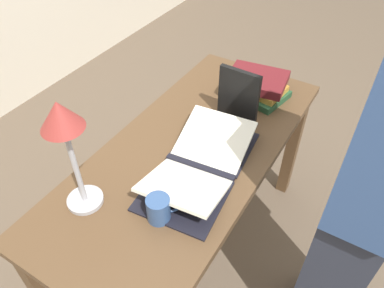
{
  "coord_description": "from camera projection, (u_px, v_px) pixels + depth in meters",
  "views": [
    {
      "loc": [
        -0.92,
        -0.57,
        1.75
      ],
      "look_at": [
        -0.05,
        -0.04,
        0.81
      ],
      "focal_mm": 35.0,
      "sensor_mm": 36.0,
      "label": 1
    }
  ],
  "objects": [
    {
      "name": "ground_plane",
      "position": [
        191.0,
        248.0,
        1.99
      ],
      "size": [
        12.0,
        12.0,
        0.0
      ],
      "primitive_type": "plane",
      "color": "brown"
    },
    {
      "name": "reading_desk",
      "position": [
        190.0,
        167.0,
        1.57
      ],
      "size": [
        1.4,
        0.62,
        0.73
      ],
      "color": "brown",
      "rests_on": "ground_plane"
    },
    {
      "name": "open_book",
      "position": [
        200.0,
        164.0,
        1.39
      ],
      "size": [
        0.59,
        0.34,
        0.09
      ],
      "rotation": [
        0.0,
        0.0,
        0.11
      ],
      "color": "black",
      "rests_on": "reading_desk"
    },
    {
      "name": "book_stack_tall",
      "position": [
        256.0,
        85.0,
        1.74
      ],
      "size": [
        0.24,
        0.31,
        0.1
      ],
      "color": "#234C2D",
      "rests_on": "reading_desk"
    },
    {
      "name": "book_standing_upright",
      "position": [
        238.0,
        96.0,
        1.55
      ],
      "size": [
        0.03,
        0.18,
        0.24
      ],
      "rotation": [
        0.0,
        0.0,
        -0.03
      ],
      "color": "black",
      "rests_on": "reading_desk"
    },
    {
      "name": "reading_lamp",
      "position": [
        65.0,
        131.0,
        1.08
      ],
      "size": [
        0.13,
        0.13,
        0.43
      ],
      "color": "#ADADB2",
      "rests_on": "reading_desk"
    },
    {
      "name": "coffee_mug",
      "position": [
        159.0,
        209.0,
        1.22
      ],
      "size": [
        0.09,
        0.1,
        0.09
      ],
      "rotation": [
        0.0,
        0.0,
        5.44
      ],
      "color": "#335184",
      "rests_on": "reading_desk"
    },
    {
      "name": "person_reader",
      "position": [
        369.0,
        194.0,
        1.16
      ],
      "size": [
        0.36,
        0.23,
        1.71
      ],
      "rotation": [
        0.0,
        0.0,
        3.14
      ],
      "color": "#2D3342",
      "rests_on": "ground_plane"
    }
  ]
}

